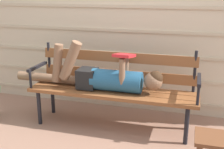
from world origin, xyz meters
The scene contains 4 objects.
ground_plane centered at (0.00, 0.00, 0.00)m, with size 12.00×12.00×0.00m, color #936B56.
house_siding centered at (0.00, 0.69, 1.14)m, with size 5.07×0.08×2.27m.
park_bench centered at (0.00, 0.15, 0.48)m, with size 1.83×0.43×0.87m.
reclining_person centered at (-0.10, 0.08, 0.57)m, with size 1.71×0.27×0.54m.
Camera 1 is at (0.82, -2.75, 1.49)m, focal length 46.66 mm.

